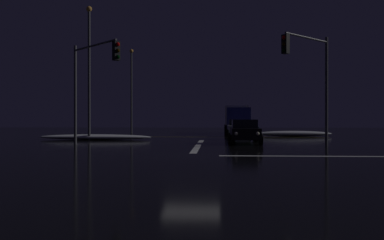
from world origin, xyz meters
TOP-DOWN VIEW (x-y plane):
  - ground at (0.00, 0.00)m, footprint 120.00×120.00m
  - stop_line_north at (0.00, 7.45)m, footprint 0.35×12.68m
  - centre_line_ns at (0.00, 19.05)m, footprint 22.00×0.15m
  - crosswalk_bar_east at (7.55, 0.00)m, footprint 12.68×0.40m
  - snow_bank_left_curb at (-8.25, 13.62)m, footprint 8.72×1.50m
  - snow_bank_right_curb at (8.25, 20.78)m, footprint 6.81×1.50m
  - sedan_black at (2.95, 9.41)m, footprint 2.02×4.33m
  - sedan_green at (3.32, 14.78)m, footprint 2.02×4.33m
  - sedan_white at (3.10, 20.93)m, footprint 2.02×4.33m
  - box_truck at (3.39, 28.52)m, footprint 2.68×8.28m
  - traffic_signal_ne at (6.61, 6.61)m, footprint 3.30×3.30m
  - traffic_signal_nw at (-6.36, 6.36)m, footprint 3.78×3.78m
  - streetlamp_left_far at (-8.55, 29.05)m, footprint 0.44×0.44m
  - streetlamp_left_near at (-8.55, 13.05)m, footprint 0.44×0.44m

SIDE VIEW (x-z plane):
  - ground at x=0.00m, z-range -0.10..0.00m
  - stop_line_north at x=0.00m, z-range 0.00..0.01m
  - centre_line_ns at x=0.00m, z-range 0.00..0.01m
  - crosswalk_bar_east at x=7.55m, z-range 0.00..0.01m
  - snow_bank_left_curb at x=-8.25m, z-range 0.00..0.42m
  - snow_bank_right_curb at x=8.25m, z-range 0.00..0.51m
  - sedan_black at x=2.95m, z-range 0.02..1.59m
  - sedan_green at x=3.32m, z-range 0.02..1.59m
  - sedan_white at x=3.10m, z-range 0.02..1.59m
  - box_truck at x=3.39m, z-range 0.17..3.25m
  - traffic_signal_nw at x=-6.36m, z-range 1.23..7.50m
  - traffic_signal_ne at x=6.61m, z-range 1.25..7.87m
  - streetlamp_left_far at x=-8.55m, z-range 0.70..10.27m
  - streetlamp_left_near at x=-8.55m, z-range 0.71..10.88m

